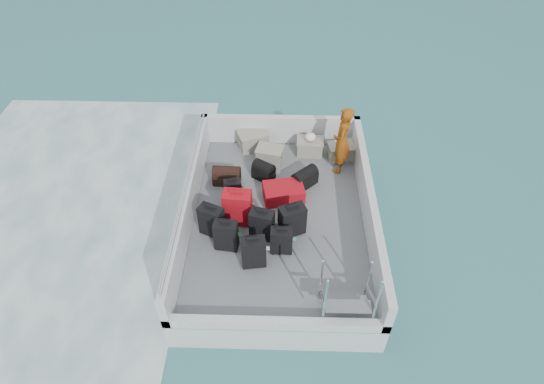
{
  "coord_description": "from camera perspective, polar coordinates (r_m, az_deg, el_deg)",
  "views": [
    {
      "loc": [
        0.04,
        -6.18,
        7.15
      ],
      "look_at": [
        -0.13,
        0.28,
        1.0
      ],
      "focal_mm": 30.0,
      "sensor_mm": 36.0,
      "label": 1
    }
  ],
  "objects": [
    {
      "name": "suitcase_8",
      "position": [
        9.24,
        1.46,
        -0.07
      ],
      "size": [
        0.89,
        0.67,
        0.32
      ],
      "primitive_type": "cube",
      "rotation": [
        0.0,
        0.0,
        1.76
      ],
      "color": "#B00D16",
      "rests_on": "deck"
    },
    {
      "name": "passenger",
      "position": [
        9.65,
        8.77,
        6.37
      ],
      "size": [
        0.48,
        0.64,
        1.54
      ],
      "primitive_type": "imported",
      "rotation": [
        0.0,
        0.0,
        -1.79
      ],
      "color": "#C65E12",
      "rests_on": "deck"
    },
    {
      "name": "duffel_0",
      "position": [
        9.64,
        -5.7,
        1.92
      ],
      "size": [
        0.59,
        0.33,
        0.32
      ],
      "primitive_type": null,
      "rotation": [
        0.0,
        0.0,
        -0.05
      ],
      "color": "black",
      "rests_on": "deck"
    },
    {
      "name": "crate_2",
      "position": [
        10.38,
        4.77,
        5.61
      ],
      "size": [
        0.58,
        0.41,
        0.34
      ],
      "primitive_type": "cube",
      "rotation": [
        0.0,
        0.0,
        -0.05
      ],
      "color": "gray",
      "rests_on": "deck"
    },
    {
      "name": "suitcase_6",
      "position": [
        8.2,
        1.19,
        -6.16
      ],
      "size": [
        0.4,
        0.24,
        0.55
      ],
      "primitive_type": "cube",
      "rotation": [
        0.0,
        0.0,
        -0.01
      ],
      "color": "black",
      "rests_on": "deck"
    },
    {
      "name": "deck_fittings",
      "position": [
        8.51,
        3.12,
        -2.91
      ],
      "size": [
        3.6,
        5.0,
        0.9
      ],
      "color": "silver",
      "rests_on": "deck"
    },
    {
      "name": "suitcase_4",
      "position": [
        8.4,
        -1.27,
        -4.14
      ],
      "size": [
        0.48,
        0.36,
        0.64
      ],
      "primitive_type": "cube",
      "rotation": [
        0.0,
        0.0,
        -0.26
      ],
      "color": "black",
      "rests_on": "deck"
    },
    {
      "name": "ferry_hull",
      "position": [
        9.23,
        0.77,
        -4.38
      ],
      "size": [
        3.6,
        5.0,
        0.6
      ],
      "primitive_type": "cube",
      "color": "silver",
      "rests_on": "ground"
    },
    {
      "name": "suitcase_7",
      "position": [
        8.46,
        2.54,
        -3.62
      ],
      "size": [
        0.55,
        0.44,
        0.67
      ],
      "primitive_type": "cube",
      "rotation": [
        0.0,
        0.0,
        0.41
      ],
      "color": "black",
      "rests_on": "deck"
    },
    {
      "name": "suitcase_5",
      "position": [
        8.66,
        -4.33,
        -1.97
      ],
      "size": [
        0.56,
        0.36,
        0.74
      ],
      "primitive_type": "cube",
      "rotation": [
        0.0,
        0.0,
        -0.08
      ],
      "color": "#B00D16",
      "rests_on": "deck"
    },
    {
      "name": "deck",
      "position": [
        9.0,
        0.79,
        -3.06
      ],
      "size": [
        3.3,
        4.7,
        0.02
      ],
      "primitive_type": "cube",
      "color": "slate",
      "rests_on": "ferry_hull"
    },
    {
      "name": "crate_1",
      "position": [
        10.13,
        -0.28,
        4.62
      ],
      "size": [
        0.62,
        0.49,
        0.33
      ],
      "primitive_type": "cube",
      "rotation": [
        0.0,
        0.0,
        -0.22
      ],
      "color": "gray",
      "rests_on": "deck"
    },
    {
      "name": "suitcase_0",
      "position": [
        8.25,
        -5.77,
        -5.48
      ],
      "size": [
        0.44,
        0.29,
        0.65
      ],
      "primitive_type": "cube",
      "rotation": [
        0.0,
        0.0,
        -0.12
      ],
      "color": "black",
      "rests_on": "deck"
    },
    {
      "name": "duffel_1",
      "position": [
        9.71,
        -1.06,
        2.54
      ],
      "size": [
        0.53,
        0.49,
        0.32
      ],
      "primitive_type": null,
      "rotation": [
        0.0,
        0.0,
        -0.56
      ],
      "color": "black",
      "rests_on": "deck"
    },
    {
      "name": "suitcase_2",
      "position": [
        9.17,
        -4.93,
        0.15
      ],
      "size": [
        0.38,
        0.27,
        0.5
      ],
      "primitive_type": "cube",
      "rotation": [
        0.0,
        0.0,
        0.21
      ],
      "color": "black",
      "rests_on": "deck"
    },
    {
      "name": "crate_0",
      "position": [
        10.53,
        -2.38,
        6.49
      ],
      "size": [
        0.75,
        0.64,
        0.38
      ],
      "primitive_type": "cube",
      "rotation": [
        0.0,
        0.0,
        0.38
      ],
      "color": "gray",
      "rests_on": "deck"
    },
    {
      "name": "wake_foam",
      "position": [
        10.62,
        -26.2,
        -4.5
      ],
      "size": [
        10.0,
        10.0,
        0.0
      ],
      "primitive_type": "plane",
      "color": "white",
      "rests_on": "ground"
    },
    {
      "name": "duffel_2",
      "position": [
        9.56,
        4.1,
        1.63
      ],
      "size": [
        0.6,
        0.59,
        0.32
      ],
      "primitive_type": null,
      "rotation": [
        0.0,
        0.0,
        0.75
      ],
      "color": "black",
      "rests_on": "deck"
    },
    {
      "name": "suitcase_1",
      "position": [
        8.51,
        -7.56,
        -3.65
      ],
      "size": [
        0.51,
        0.41,
        0.67
      ],
      "primitive_type": "cube",
      "rotation": [
        0.0,
        0.0,
        -0.42
      ],
      "color": "black",
      "rests_on": "deck"
    },
    {
      "name": "crate_3",
      "position": [
        10.34,
        8.64,
        4.99
      ],
      "size": [
        0.6,
        0.47,
        0.33
      ],
      "primitive_type": "cube",
      "rotation": [
        0.0,
        0.0,
        0.18
      ],
      "color": "gray",
      "rests_on": "deck"
    },
    {
      "name": "suitcase_3",
      "position": [
        7.97,
        -2.33,
        -7.6
      ],
      "size": [
        0.45,
        0.31,
        0.65
      ],
      "primitive_type": "cube",
      "rotation": [
        0.0,
        0.0,
        0.15
      ],
      "color": "black",
      "rests_on": "deck"
    },
    {
      "name": "ground",
      "position": [
        9.45,
        0.76,
        -5.6
      ],
      "size": [
        160.0,
        160.0,
        0.0
      ],
      "primitive_type": "plane",
      "color": "#185356",
      "rests_on": "ground"
    },
    {
      "name": "yellow_bag",
      "position": [
        10.39,
        9.03,
        4.77
      ],
      "size": [
        0.28,
        0.26,
        0.22
      ],
      "primitive_type": "ellipsoid",
      "color": "yellow",
      "rests_on": "deck"
    },
    {
      "name": "white_bag",
      "position": [
        10.23,
        4.85,
        6.75
      ],
      "size": [
        0.24,
        0.24,
        0.18
      ],
      "primitive_type": "ellipsoid",
      "color": "white",
      "rests_on": "crate_2"
    }
  ]
}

